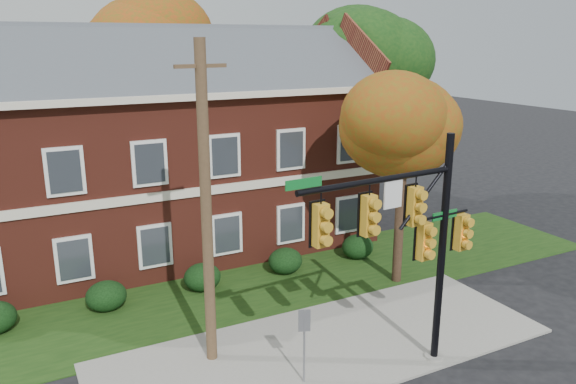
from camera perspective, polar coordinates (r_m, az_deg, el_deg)
name	(u,v)px	position (r m, az deg, el deg)	size (l,w,h in m)	color
ground	(344,364)	(17.16, 5.70, -17.03)	(120.00, 120.00, 0.00)	black
sidewalk	(326,347)	(17.86, 3.90, -15.44)	(14.00, 5.00, 0.08)	gray
grass_strip	(259,286)	(21.79, -2.99, -9.53)	(30.00, 6.00, 0.04)	#193811
apartment_building	(159,138)	(25.13, -13.00, 5.32)	(18.80, 8.80, 9.74)	maroon
hedge_left	(106,296)	(20.82, -17.99, -10.01)	(1.40, 1.26, 1.05)	black
hedge_center	(202,277)	(21.53, -8.70, -8.55)	(1.40, 1.26, 1.05)	black
hedge_right	(285,261)	(22.77, -0.28, -7.01)	(1.40, 1.26, 1.05)	black
hedge_far_right	(358,247)	(24.44, 7.08, -5.54)	(1.40, 1.26, 1.05)	black
tree_near_right	(413,111)	(20.91, 12.56, 8.08)	(4.50, 4.25, 8.58)	black
tree_right_rear	(365,60)	(30.38, 7.84, 13.16)	(6.30, 5.95, 10.62)	black
tree_far_rear	(141,45)	(32.73, -14.67, 14.22)	(6.84, 6.46, 11.52)	black
traffic_signal	(411,233)	(15.24, 12.42, -4.08)	(6.05, 0.74, 6.75)	gray
utility_pole	(206,209)	(15.52, -8.31, -1.69)	(1.43, 0.33, 9.20)	#4D3924
sign_post	(304,334)	(15.48, 1.67, -14.24)	(0.32, 0.16, 2.24)	slate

